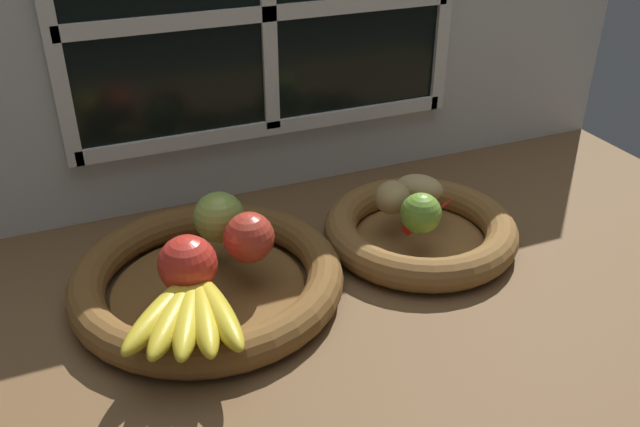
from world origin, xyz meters
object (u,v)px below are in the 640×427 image
fruit_bowl_right (420,230)px  potato_back (419,188)px  apple_red_front (188,264)px  potato_oblong (392,197)px  apple_red_right (249,237)px  chili_pepper (433,213)px  banana_bunch_front (189,312)px  fruit_bowl_left (208,279)px  apple_green_back (219,217)px  lime_near (421,213)px

fruit_bowl_right → potato_back: bearing=65.6°
apple_red_front → potato_oblong: apple_red_front is taller
apple_red_right → apple_red_front: size_ratio=0.93×
potato_back → chili_pepper: size_ratio=0.57×
apple_red_right → banana_bunch_front: (-10.60, -10.35, -1.84)cm
fruit_bowl_left → apple_green_back: size_ratio=5.14×
fruit_bowl_left → potato_back: (35.30, 4.39, 4.80)cm
potato_oblong → lime_near: 6.76cm
banana_bunch_front → potato_oblong: potato_oblong is taller
apple_red_right → fruit_bowl_left: bearing=166.2°
fruit_bowl_left → chili_pepper: size_ratio=2.80×
fruit_bowl_left → potato_back: bearing=7.1°
fruit_bowl_left → banana_bunch_front: banana_bunch_front is taller
apple_red_right → apple_green_back: apple_green_back is taller
fruit_bowl_left → apple_green_back: bearing=55.5°
apple_red_right → apple_red_front: (-9.04, -3.58, 0.26)cm
apple_red_right → lime_near: size_ratio=1.17×
apple_red_right → chili_pepper: 28.86cm
potato_back → chili_pepper: bearing=-98.3°
apple_red_front → potato_oblong: bearing=13.3°
potato_oblong → chili_pepper: 6.44cm
chili_pepper → apple_red_front: bearing=160.6°
chili_pepper → banana_bunch_front: bearing=169.9°
apple_green_back → chili_pepper: 31.76cm
apple_red_right → potato_oblong: (23.96, 4.20, -1.03)cm
lime_near → chili_pepper: size_ratio=0.45×
apple_red_right → fruit_bowl_right: bearing=2.9°
chili_pepper → apple_red_right: bearing=155.3°
apple_red_front → banana_bunch_front: 7.26cm
apple_red_front → apple_green_back: (6.78, 10.06, -0.12)cm
apple_red_front → apple_green_back: 12.13cm
apple_red_right → apple_red_front: bearing=-158.4°
banana_bunch_front → apple_green_back: bearing=63.6°
lime_near → fruit_bowl_left: bearing=172.8°
banana_bunch_front → chili_pepper: size_ratio=1.31×
potato_back → chili_pepper: (-0.81, -5.60, -1.28)cm
apple_green_back → lime_near: (27.24, -8.94, -0.65)cm
apple_red_front → banana_bunch_front: bearing=-103.0°
apple_red_right → potato_oblong: 24.35cm
apple_red_front → chili_pepper: bearing=5.7°
fruit_bowl_left → chili_pepper: 34.69cm
banana_bunch_front → lime_near: 36.47cm
fruit_bowl_right → banana_bunch_front: 40.16cm
apple_red_right → apple_green_back: size_ratio=0.96×
banana_bunch_front → potato_oblong: bearing=22.8°
fruit_bowl_right → lime_near: lime_near is taller
apple_green_back → potato_oblong: apple_green_back is taller
lime_near → chili_pepper: 5.08cm
lime_near → apple_red_front: bearing=-178.1°
potato_oblong → chili_pepper: size_ratio=0.46×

